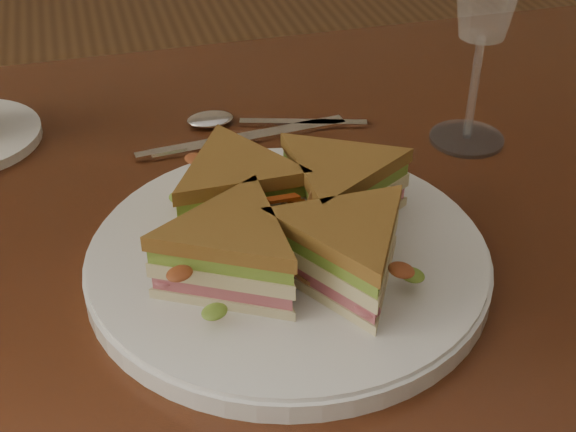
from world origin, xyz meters
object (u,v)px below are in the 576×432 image
at_px(sandwich_wedges, 288,221).
at_px(table, 315,311).
at_px(knife, 236,140).
at_px(spoon, 233,121).
at_px(plate, 288,260).

bearing_deg(sandwich_wedges, table, 51.93).
relative_size(sandwich_wedges, knife, 1.24).
height_order(table, spoon, spoon).
distance_m(table, knife, 0.19).
bearing_deg(spoon, knife, -80.65).
bearing_deg(knife, spoon, 77.04).
height_order(plate, knife, plate).
relative_size(table, knife, 5.57).
bearing_deg(knife, table, -81.91).
bearing_deg(spoon, plate, -75.00).
distance_m(plate, sandwich_wedges, 0.04).
bearing_deg(plate, sandwich_wedges, -116.57).
xyz_separation_m(plate, knife, (0.00, 0.20, -0.01)).
relative_size(plate, sandwich_wedges, 1.17).
xyz_separation_m(spoon, knife, (-0.00, -0.04, -0.00)).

